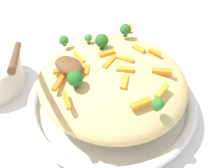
{
  "coord_description": "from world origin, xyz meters",
  "views": [
    {
      "loc": [
        0.26,
        -0.33,
        0.51
      ],
      "look_at": [
        0.0,
        0.0,
        0.08
      ],
      "focal_mm": 49.17,
      "sensor_mm": 36.0,
      "label": 1
    }
  ],
  "objects": [
    {
      "name": "carrot_piece_10",
      "position": [
        -0.06,
        -0.07,
        0.13
      ],
      "size": [
        0.02,
        0.02,
        0.01
      ],
      "primitive_type": "cube",
      "rotation": [
        0.0,
        0.0,
        3.95
      ],
      "color": "orange",
      "rests_on": "pasta_mound"
    },
    {
      "name": "carrot_piece_8",
      "position": [
        0.11,
        0.0,
        0.13
      ],
      "size": [
        0.01,
        0.03,
        0.01
      ],
      "primitive_type": "cube",
      "rotation": [
        0.0,
        0.0,
        1.59
      ],
      "color": "orange",
      "rests_on": "pasta_mound"
    },
    {
      "name": "pasta_mound",
      "position": [
        0.0,
        0.0,
        0.09
      ],
      "size": [
        0.3,
        0.28,
        0.1
      ],
      "primitive_type": "ellipsoid",
      "color": "#D1BA7A",
      "rests_on": "serving_bowl"
    },
    {
      "name": "broccoli_floret_2",
      "position": [
        -0.11,
        -0.01,
        0.14
      ],
      "size": [
        0.02,
        0.02,
        0.02
      ],
      "color": "#296820",
      "rests_on": "pasta_mound"
    },
    {
      "name": "broccoli_floret_4",
      "position": [
        0.12,
        -0.04,
        0.14
      ],
      "size": [
        0.02,
        0.02,
        0.03
      ],
      "color": "#296820",
      "rests_on": "pasta_mound"
    },
    {
      "name": "broccoli_floret_3",
      "position": [
        -0.02,
        -0.08,
        0.15
      ],
      "size": [
        0.03,
        0.03,
        0.03
      ],
      "color": "#205B1C",
      "rests_on": "pasta_mound"
    },
    {
      "name": "carrot_piece_6",
      "position": [
        0.03,
        0.0,
        0.14
      ],
      "size": [
        0.03,
        0.03,
        0.01
      ],
      "primitive_type": "cube",
      "rotation": [
        0.0,
        0.0,
        3.73
      ],
      "color": "orange",
      "rests_on": "pasta_mound"
    },
    {
      "name": "serving_spoon",
      "position": [
        -0.07,
        -0.09,
        0.16
      ],
      "size": [
        0.15,
        0.14,
        0.1
      ],
      "color": "brown",
      "rests_on": "pasta_mound"
    },
    {
      "name": "broccoli_floret_5",
      "position": [
        -0.04,
        0.03,
        0.15
      ],
      "size": [
        0.03,
        0.03,
        0.03
      ],
      "color": "#205B1C",
      "rests_on": "pasta_mound"
    },
    {
      "name": "broccoli_floret_1",
      "position": [
        -0.08,
        0.03,
        0.14
      ],
      "size": [
        0.02,
        0.02,
        0.02
      ],
      "color": "#377928",
      "rests_on": "pasta_mound"
    },
    {
      "name": "carrot_piece_0",
      "position": [
        -0.04,
        0.12,
        0.13
      ],
      "size": [
        0.03,
        0.03,
        0.01
      ],
      "primitive_type": "cube",
      "rotation": [
        0.0,
        0.0,
        5.29
      ],
      "color": "orange",
      "rests_on": "pasta_mound"
    },
    {
      "name": "carrot_piece_15",
      "position": [
        -0.06,
        -0.02,
        0.13
      ],
      "size": [
        0.04,
        0.02,
        0.01
      ],
      "primitive_type": "cube",
      "rotation": [
        0.0,
        0.0,
        5.97
      ],
      "color": "orange",
      "rests_on": "pasta_mound"
    },
    {
      "name": "carrot_piece_13",
      "position": [
        0.04,
        -0.02,
        0.14
      ],
      "size": [
        0.02,
        0.03,
        0.01
      ],
      "primitive_type": "cube",
      "rotation": [
        0.0,
        0.0,
        2.02
      ],
      "color": "orange",
      "rests_on": "pasta_mound"
    },
    {
      "name": "carrot_piece_2",
      "position": [
        -0.03,
        -0.04,
        0.13
      ],
      "size": [
        0.02,
        0.03,
        0.01
      ],
      "primitive_type": "cube",
      "rotation": [
        0.0,
        0.0,
        2.13
      ],
      "color": "orange",
      "rests_on": "pasta_mound"
    },
    {
      "name": "carrot_piece_9",
      "position": [
        0.04,
        0.08,
        0.13
      ],
      "size": [
        0.03,
        0.01,
        0.01
      ],
      "primitive_type": "cube",
      "rotation": [
        0.0,
        0.0,
        3.22
      ],
      "color": "orange",
      "rests_on": "pasta_mound"
    },
    {
      "name": "carrot_piece_3",
      "position": [
        -0.01,
        -0.11,
        0.13
      ],
      "size": [
        0.04,
        0.03,
        0.01
      ],
      "primitive_type": "cube",
      "rotation": [
        0.0,
        0.0,
        5.69
      ],
      "color": "orange",
      "rests_on": "pasta_mound"
    },
    {
      "name": "serving_bowl",
      "position": [
        0.0,
        0.0,
        0.02
      ],
      "size": [
        0.35,
        0.35,
        0.04
      ],
      "color": "silver",
      "rests_on": "ground_plane"
    },
    {
      "name": "ground_plane",
      "position": [
        0.0,
        0.0,
        0.0
      ],
      "size": [
        2.4,
        2.4,
        0.0
      ],
      "primitive_type": "plane",
      "color": "silver"
    },
    {
      "name": "carrot_piece_5",
      "position": [
        -0.02,
        0.01,
        0.14
      ],
      "size": [
        0.02,
        0.03,
        0.01
      ],
      "primitive_type": "cube",
      "rotation": [
        0.0,
        0.0,
        1.06
      ],
      "color": "orange",
      "rests_on": "pasta_mound"
    },
    {
      "name": "carrot_piece_12",
      "position": [
        0.08,
        0.04,
        0.13
      ],
      "size": [
        0.04,
        0.03,
        0.01
      ],
      "primitive_type": "cube",
      "rotation": [
        0.0,
        0.0,
        3.67
      ],
      "color": "orange",
      "rests_on": "pasta_mound"
    },
    {
      "name": "carrot_piece_4",
      "position": [
        -0.01,
        0.0,
        0.14
      ],
      "size": [
        0.01,
        0.04,
        0.01
      ],
      "primitive_type": "cube",
      "rotation": [
        0.0,
        0.0,
        4.83
      ],
      "color": "orange",
      "rests_on": "pasta_mound"
    },
    {
      "name": "broccoli_floret_0",
      "position": [
        -0.03,
        0.09,
        0.14
      ],
      "size": [
        0.02,
        0.02,
        0.03
      ],
      "color": "#205B1C",
      "rests_on": "pasta_mound"
    },
    {
      "name": "carrot_piece_14",
      "position": [
        -0.05,
        -0.09,
        0.13
      ],
      "size": [
        0.02,
        0.04,
        0.01
      ],
      "primitive_type": "cube",
      "rotation": [
        0.0,
        0.0,
        1.88
      ],
      "color": "orange",
      "rests_on": "pasta_mound"
    },
    {
      "name": "carrot_piece_11",
      "position": [
        0.09,
        -0.04,
        0.13
      ],
      "size": [
        0.02,
        0.04,
        0.01
      ],
      "primitive_type": "cube",
      "rotation": [
        0.0,
        0.0,
        4.25
      ],
      "color": "orange",
      "rests_on": "pasta_mound"
    },
    {
      "name": "carrot_piece_7",
      "position": [
        0.01,
        0.07,
        0.13
      ],
      "size": [
        0.03,
        0.01,
        0.01
      ],
      "primitive_type": "cube",
      "rotation": [
        0.0,
        0.0,
        3.09
      ],
      "color": "orange",
      "rests_on": "pasta_mound"
    },
    {
      "name": "carrot_piece_1",
      "position": [
        0.01,
        0.02,
        0.14
      ],
      "size": [
        0.03,
        0.02,
        0.01
      ],
      "primitive_type": "cube",
      "rotation": [
        0.0,
        0.0,
        3.41
      ],
      "color": "orange",
      "rests_on": "pasta_mound"
    }
  ]
}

